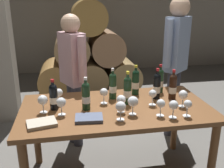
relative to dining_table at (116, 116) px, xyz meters
name	(u,v)px	position (x,y,z in m)	size (l,w,h in m)	color
cellar_back_wall	(82,12)	(0.00, 4.20, 0.73)	(10.00, 0.24, 2.80)	gray
barrel_stack	(89,57)	(0.00, 2.60, -0.01)	(1.86, 0.90, 1.69)	olive
dining_table	(116,116)	(0.00, 0.00, 0.00)	(1.70, 0.90, 0.76)	brown
wine_bottle_0	(136,82)	(0.26, 0.28, 0.22)	(0.07, 0.07, 0.30)	black
wine_bottle_1	(113,86)	(0.01, 0.21, 0.22)	(0.07, 0.07, 0.30)	#19381E
wine_bottle_2	(86,96)	(-0.27, -0.01, 0.22)	(0.07, 0.07, 0.29)	#19381E
wine_bottle_3	(157,86)	(0.43, 0.13, 0.22)	(0.07, 0.07, 0.30)	black
wine_bottle_4	(173,87)	(0.57, 0.09, 0.22)	(0.07, 0.07, 0.29)	black
wine_bottle_5	(160,80)	(0.52, 0.30, 0.22)	(0.07, 0.07, 0.30)	#19381E
wine_bottle_6	(127,90)	(0.12, 0.05, 0.22)	(0.07, 0.07, 0.31)	#19381E
wine_bottle_7	(54,96)	(-0.55, 0.04, 0.21)	(0.07, 0.07, 0.27)	black
wine_glass_0	(133,102)	(0.11, -0.19, 0.21)	(0.09, 0.09, 0.16)	white
wine_glass_1	(161,104)	(0.32, -0.25, 0.20)	(0.07, 0.07, 0.15)	white
wine_glass_2	(153,94)	(0.33, -0.02, 0.20)	(0.07, 0.07, 0.15)	white
wine_glass_3	(188,105)	(0.54, -0.30, 0.19)	(0.07, 0.07, 0.14)	white
wine_glass_4	(121,107)	(-0.02, -0.27, 0.20)	(0.08, 0.08, 0.16)	white
wine_glass_5	(61,103)	(-0.48, -0.09, 0.20)	(0.08, 0.08, 0.15)	white
wine_glass_6	(104,93)	(-0.10, 0.09, 0.20)	(0.07, 0.07, 0.15)	white
wine_glass_7	(174,106)	(0.41, -0.31, 0.20)	(0.08, 0.08, 0.15)	white
wine_glass_8	(59,93)	(-0.50, 0.15, 0.20)	(0.08, 0.08, 0.15)	white
wine_glass_9	(183,95)	(0.59, -0.10, 0.20)	(0.08, 0.08, 0.15)	white
wine_glass_10	(121,100)	(0.02, -0.12, 0.20)	(0.08, 0.08, 0.15)	white
wine_glass_11	(43,100)	(-0.63, -0.02, 0.20)	(0.08, 0.08, 0.16)	white
tasting_notebook	(42,123)	(-0.63, -0.25, 0.11)	(0.22, 0.16, 0.03)	#B2A893
leather_ledger	(89,118)	(-0.26, -0.22, 0.11)	(0.22, 0.16, 0.03)	#4C5670
sommelier_presenting	(176,55)	(0.88, 0.75, 0.37)	(0.40, 0.35, 1.72)	#383842
taster_seated_left	(73,70)	(-0.35, 0.72, 0.25)	(0.30, 0.45, 1.54)	#383842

